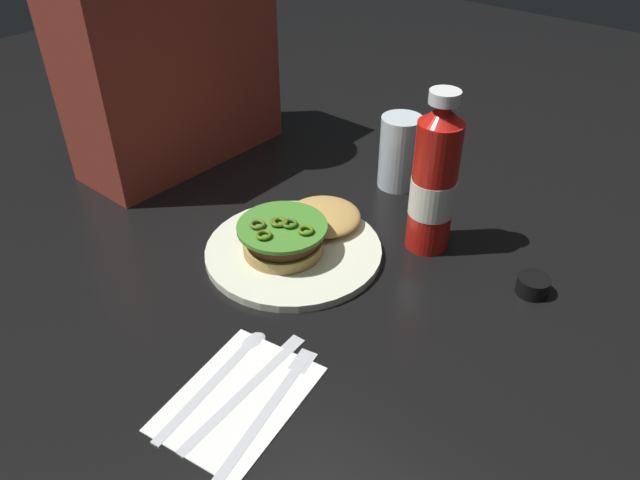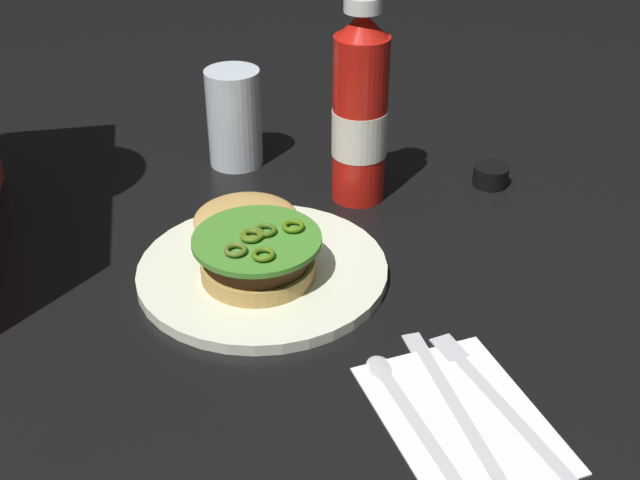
% 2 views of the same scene
% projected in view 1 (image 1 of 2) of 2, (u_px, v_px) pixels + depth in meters
% --- Properties ---
extents(ground_plane, '(3.00, 3.00, 0.00)m').
position_uv_depth(ground_plane, '(361.00, 289.00, 0.83)').
color(ground_plane, black).
extents(dinner_plate, '(0.26, 0.26, 0.01)m').
position_uv_depth(dinner_plate, '(292.00, 251.00, 0.89)').
color(dinner_plate, silver).
rests_on(dinner_plate, ground_plane).
extents(burger_sandwich, '(0.22, 0.13, 0.05)m').
position_uv_depth(burger_sandwich, '(298.00, 229.00, 0.89)').
color(burger_sandwich, tan).
rests_on(burger_sandwich, dinner_plate).
extents(ketchup_bottle, '(0.07, 0.07, 0.25)m').
position_uv_depth(ketchup_bottle, '(434.00, 182.00, 0.85)').
color(ketchup_bottle, red).
rests_on(ketchup_bottle, ground_plane).
extents(water_glass, '(0.07, 0.07, 0.13)m').
position_uv_depth(water_glass, '(400.00, 152.00, 1.03)').
color(water_glass, silver).
rests_on(water_glass, ground_plane).
extents(condiment_cup, '(0.04, 0.04, 0.03)m').
position_uv_depth(condiment_cup, '(533.00, 285.00, 0.82)').
color(condiment_cup, black).
rests_on(condiment_cup, ground_plane).
extents(napkin, '(0.20, 0.16, 0.00)m').
position_uv_depth(napkin, '(238.00, 398.00, 0.67)').
color(napkin, white).
rests_on(napkin, ground_plane).
extents(fork_utensil, '(0.20, 0.06, 0.00)m').
position_uv_depth(fork_utensil, '(275.00, 398.00, 0.67)').
color(fork_utensil, silver).
rests_on(fork_utensil, napkin).
extents(butter_knife, '(0.21, 0.03, 0.00)m').
position_uv_depth(butter_knife, '(254.00, 381.00, 0.69)').
color(butter_knife, silver).
rests_on(butter_knife, napkin).
extents(spoon_utensil, '(0.19, 0.05, 0.00)m').
position_uv_depth(spoon_utensil, '(227.00, 365.00, 0.71)').
color(spoon_utensil, silver).
rests_on(spoon_utensil, napkin).
extents(diner_person, '(0.38, 0.16, 0.51)m').
position_uv_depth(diner_person, '(169.00, 43.00, 1.03)').
color(diner_person, maroon).
rests_on(diner_person, ground_plane).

